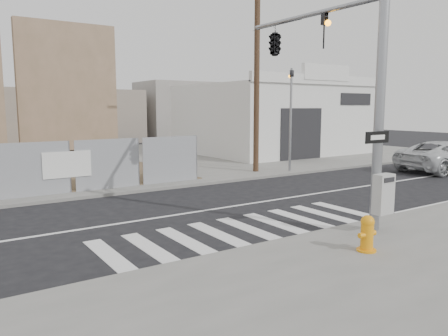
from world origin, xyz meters
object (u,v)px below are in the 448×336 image
suv (447,156)px  auto_shop (274,119)px  signal_pole (305,61)px  fire_hydrant (367,233)px  traffic_cone_d (49,184)px

suv → auto_shop: bearing=12.0°
signal_pole → fire_hydrant: signal_pole is taller
suv → traffic_cone_d: size_ratio=7.85×
fire_hydrant → suv: (14.55, 6.36, 0.27)m
suv → traffic_cone_d: suv is taller
signal_pole → suv: signal_pole is taller
traffic_cone_d → auto_shop: bearing=23.6°
auto_shop → suv: auto_shop is taller
fire_hydrant → traffic_cone_d: size_ratio=1.13×
fire_hydrant → suv: 15.88m
signal_pole → traffic_cone_d: (-6.13, 7.30, -4.30)m
signal_pole → suv: size_ratio=1.21×
auto_shop → suv: bearing=-83.4°
signal_pole → suv: 13.78m
auto_shop → traffic_cone_d: size_ratio=16.28×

